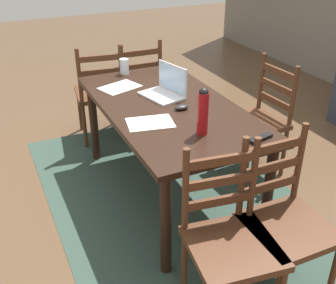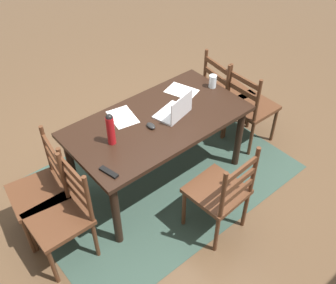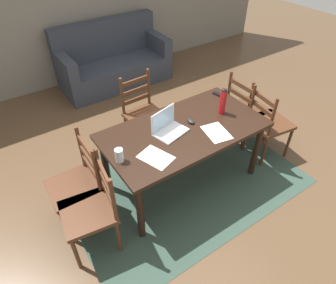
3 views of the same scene
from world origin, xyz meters
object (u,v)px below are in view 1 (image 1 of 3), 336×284
object	(u,v)px
dining_table	(168,116)
chair_far_head	(258,120)
chair_right_near	(230,241)
laptop	(166,88)
computer_mouse	(182,107)
water_bottle	(202,111)
chair_left_near	(100,93)
drinking_glass	(124,66)
tv_remote	(261,138)
chair_right_far	(284,222)
chair_left_far	(136,88)

from	to	relation	value
dining_table	chair_far_head	size ratio (longest dim) A/B	1.74
chair_right_near	laptop	xyz separation A→B (m)	(-1.28, 0.23, 0.35)
chair_far_head	laptop	xyz separation A→B (m)	(-0.16, -0.75, 0.35)
computer_mouse	dining_table	bearing A→B (deg)	-155.56
chair_right_near	water_bottle	size ratio (longest dim) A/B	3.19
dining_table	chair_left_near	distance (m)	1.15
chair_far_head	drinking_glass	size ratio (longest dim) A/B	7.25
chair_far_head	tv_remote	distance (m)	0.94
chair_right_near	laptop	size ratio (longest dim) A/B	2.61
water_bottle	drinking_glass	distance (m)	1.25
chair_right_far	chair_left_far	world-z (taller)	same
chair_left_near	chair_right_near	xyz separation A→B (m)	(2.23, 0.01, 0.00)
chair_right_near	tv_remote	xyz separation A→B (m)	(-0.40, 0.45, 0.30)
laptop	drinking_glass	bearing A→B (deg)	-168.48
chair_far_head	chair_right_far	bearing A→B (deg)	-29.62
laptop	water_bottle	bearing A→B (deg)	-5.87
laptop	computer_mouse	world-z (taller)	laptop
dining_table	computer_mouse	world-z (taller)	computer_mouse
chair_right_near	water_bottle	world-z (taller)	water_bottle
laptop	computer_mouse	distance (m)	0.28
chair_far_head	computer_mouse	xyz separation A→B (m)	(0.12, -0.77, 0.31)
chair_far_head	chair_right_near	size ratio (longest dim) A/B	1.00
chair_far_head	chair_left_far	bearing A→B (deg)	-150.24
laptop	computer_mouse	bearing A→B (deg)	-3.05
dining_table	laptop	distance (m)	0.23
chair_right_near	computer_mouse	bearing A→B (deg)	167.60
chair_far_head	tv_remote	xyz separation A→B (m)	(0.72, -0.54, 0.30)
dining_table	chair_left_near	xyz separation A→B (m)	(-1.12, -0.18, -0.20)
water_bottle	dining_table	bearing A→B (deg)	179.51
drinking_glass	computer_mouse	distance (m)	0.88
chair_left_near	drinking_glass	size ratio (longest dim) A/B	7.25
chair_left_near	chair_right_near	size ratio (longest dim) A/B	1.00
dining_table	tv_remote	world-z (taller)	tv_remote
drinking_glass	computer_mouse	bearing A→B (deg)	6.90
chair_left_far	tv_remote	world-z (taller)	chair_left_far
dining_table	chair_left_far	xyz separation A→B (m)	(-1.12, 0.18, -0.20)
dining_table	chair_far_head	distance (m)	0.84
chair_left_far	chair_far_head	bearing A→B (deg)	29.76
chair_left_far	laptop	size ratio (longest dim) A/B	2.61
water_bottle	tv_remote	xyz separation A→B (m)	(0.22, 0.28, -0.14)
chair_right_near	computer_mouse	xyz separation A→B (m)	(-1.00, 0.22, 0.31)
water_bottle	tv_remote	world-z (taller)	water_bottle
dining_table	chair_far_head	bearing A→B (deg)	90.16
chair_left_near	tv_remote	size ratio (longest dim) A/B	5.59
computer_mouse	tv_remote	size ratio (longest dim) A/B	0.59
chair_left_near	chair_right_near	distance (m)	2.23
chair_right_near	water_bottle	bearing A→B (deg)	164.99
chair_left_near	chair_right_near	world-z (taller)	same
chair_right_far	tv_remote	bearing A→B (deg)	166.06
chair_right_far	water_bottle	xyz separation A→B (m)	(-0.62, -0.18, 0.44)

